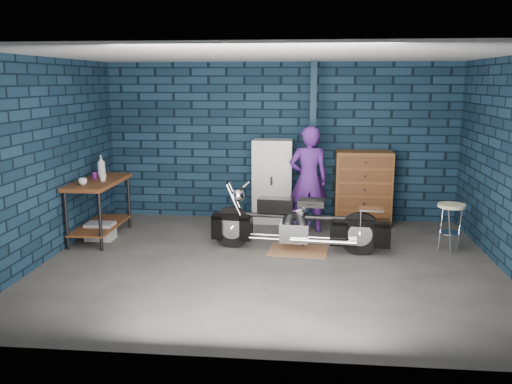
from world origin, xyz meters
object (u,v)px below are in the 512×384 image
locker (272,181)px  shop_stool (450,228)px  motorcycle (299,219)px  storage_bin (100,231)px  workbench (100,209)px  tool_chest (363,188)px  person (308,180)px

locker → shop_stool: (2.62, -1.42, -0.36)m
motorcycle → storage_bin: 3.06m
motorcycle → storage_bin: motorcycle is taller
workbench → tool_chest: (4.09, 1.26, 0.17)m
workbench → tool_chest: size_ratio=1.13×
person → shop_stool: 2.24m
motorcycle → storage_bin: bearing=180.0°
motorcycle → person: (0.12, 1.05, 0.37)m
person → locker: size_ratio=1.20×
workbench → motorcycle: 3.07m
motorcycle → locker: locker is taller
workbench → storage_bin: bearing=-75.7°
workbench → locker: bearing=26.1°
locker → shop_stool: bearing=-28.5°
shop_stool → storage_bin: bearing=179.0°
storage_bin → workbench: bearing=104.3°
motorcycle → person: size_ratio=1.27×
person → shop_stool: person is taller
locker → shop_stool: size_ratio=2.05×
workbench → locker: locker is taller
locker → shop_stool: locker is taller
tool_chest → workbench: bearing=-162.9°
motorcycle → locker: (-0.49, 1.61, 0.23)m
storage_bin → shop_stool: bearing=-1.0°
person → tool_chest: (0.92, 0.56, -0.23)m
locker → tool_chest: 1.53m
motorcycle → tool_chest: size_ratio=1.74×
workbench → shop_stool: 5.19m
workbench → storage_bin: size_ratio=3.36×
workbench → person: 3.28m
tool_chest → storage_bin: bearing=-161.9°
workbench → storage_bin: 0.34m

